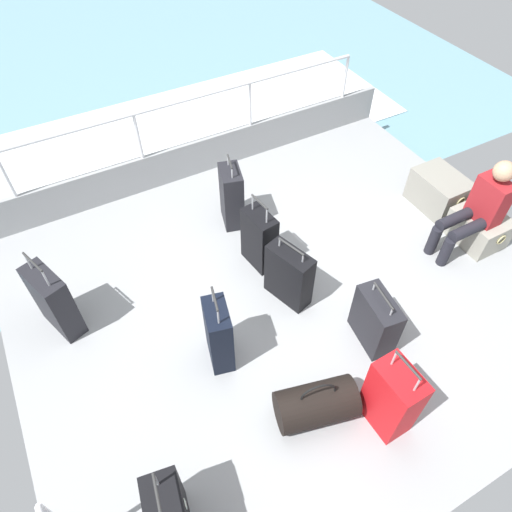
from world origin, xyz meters
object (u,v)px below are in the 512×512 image
(suitcase_3, at_px, (259,239))
(suitcase_7, at_px, (289,275))
(passenger_seated, at_px, (479,208))
(suitcase_4, at_px, (232,197))
(cargo_crate_1, at_px, (478,228))
(suitcase_1, at_px, (375,320))
(suitcase_5, at_px, (54,301))
(suitcase_0, at_px, (392,398))
(suitcase_6, at_px, (219,335))
(paper_cup, at_px, (36,277))
(duffel_bag, at_px, (316,404))
(cargo_crate_0, at_px, (439,191))

(suitcase_3, distance_m, suitcase_7, 0.52)
(passenger_seated, height_order, suitcase_4, passenger_seated)
(cargo_crate_1, distance_m, suitcase_4, 2.65)
(suitcase_1, xyz_separation_m, suitcase_3, (-1.29, -0.44, 0.05))
(cargo_crate_1, height_order, suitcase_5, suitcase_5)
(suitcase_0, relative_size, suitcase_6, 1.01)
(suitcase_0, xyz_separation_m, suitcase_5, (-2.12, -2.03, 0.00))
(suitcase_3, height_order, paper_cup, suitcase_3)
(duffel_bag, bearing_deg, suitcase_5, -139.53)
(cargo_crate_1, bearing_deg, suitcase_6, -90.44)
(passenger_seated, bearing_deg, paper_cup, -112.29)
(passenger_seated, relative_size, duffel_bag, 1.51)
(suitcase_5, bearing_deg, suitcase_6, 48.37)
(suitcase_4, xyz_separation_m, paper_cup, (-0.17, -2.12, -0.30))
(cargo_crate_0, relative_size, suitcase_6, 0.74)
(cargo_crate_0, xyz_separation_m, suitcase_3, (-0.21, -2.21, 0.12))
(cargo_crate_0, bearing_deg, paper_cup, -103.88)
(suitcase_0, bearing_deg, passenger_seated, 119.35)
(paper_cup, bearing_deg, suitcase_1, 49.76)
(passenger_seated, distance_m, suitcase_7, 2.03)
(cargo_crate_0, bearing_deg, suitcase_5, -95.45)
(suitcase_0, relative_size, suitcase_1, 1.35)
(suitcase_0, bearing_deg, duffel_bag, -121.97)
(passenger_seated, height_order, suitcase_6, passenger_seated)
(suitcase_5, bearing_deg, suitcase_4, 103.84)
(suitcase_0, bearing_deg, suitcase_6, -141.17)
(cargo_crate_0, relative_size, suitcase_1, 0.99)
(suitcase_0, height_order, suitcase_4, suitcase_0)
(passenger_seated, bearing_deg, cargo_crate_1, 90.00)
(passenger_seated, relative_size, suitcase_6, 1.21)
(suitcase_3, distance_m, paper_cup, 2.27)
(cargo_crate_1, height_order, suitcase_4, suitcase_4)
(cargo_crate_1, height_order, paper_cup, cargo_crate_1)
(suitcase_0, bearing_deg, paper_cup, -142.23)
(suitcase_6, bearing_deg, suitcase_7, 108.69)
(suitcase_4, distance_m, duffel_bag, 2.36)
(passenger_seated, relative_size, suitcase_5, 1.17)
(suitcase_7, bearing_deg, passenger_seated, 81.05)
(suitcase_0, bearing_deg, suitcase_5, -136.30)
(cargo_crate_0, xyz_separation_m, paper_cup, (-1.06, -4.30, -0.15))
(suitcase_0, bearing_deg, suitcase_7, -178.27)
(suitcase_4, relative_size, paper_cup, 8.25)
(suitcase_4, xyz_separation_m, suitcase_5, (0.49, -1.99, 0.00))
(suitcase_3, bearing_deg, suitcase_5, -95.36)
(suitcase_4, bearing_deg, suitcase_6, -30.17)
(suitcase_5, xyz_separation_m, suitcase_7, (0.71, 1.98, -0.04))
(suitcase_1, distance_m, paper_cup, 3.32)
(suitcase_4, bearing_deg, suitcase_1, 11.75)
(suitcase_5, bearing_deg, suitcase_3, 84.64)
(suitcase_4, bearing_deg, cargo_crate_0, 67.84)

